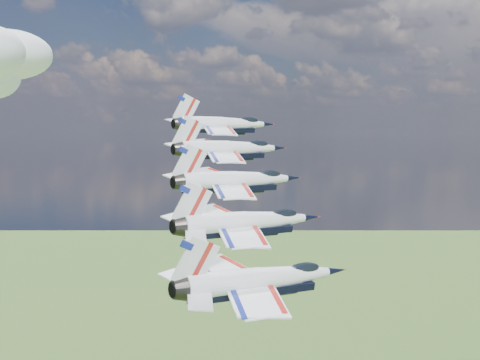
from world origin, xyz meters
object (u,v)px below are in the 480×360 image
Objects in this scene: jet_2 at (240,180)px; jet_4 at (265,279)px; jet_1 at (232,149)px; jet_0 at (226,124)px; jet_3 at (251,222)px.

jet_4 is at bearing -22.46° from jet_2.
jet_1 is 35.40m from jet_4.
jet_2 is (15.29, -16.58, -6.93)m from jet_0.
jet_4 is (7.65, -8.29, -3.46)m from jet_3.
jet_2 is at bearing -22.46° from jet_0.
jet_3 is (7.65, -8.29, -3.46)m from jet_2.
jet_2 reaches higher than jet_4.
jet_1 is 1.00× the size of jet_3.
jet_0 is 1.00× the size of jet_1.
jet_3 reaches higher than jet_4.
jet_4 is (15.29, -16.58, -6.93)m from jet_2.
jet_1 is (7.65, -8.29, -3.46)m from jet_0.
jet_0 is 23.60m from jet_2.
jet_1 is at bearing -22.46° from jet_0.
jet_2 is at bearing 157.54° from jet_3.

